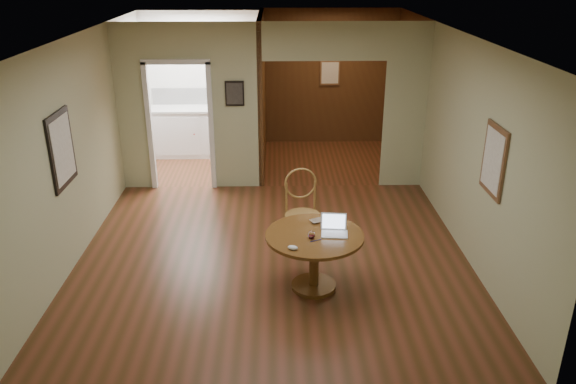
{
  "coord_description": "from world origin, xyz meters",
  "views": [
    {
      "loc": [
        0.05,
        -6.35,
        3.58
      ],
      "look_at": [
        0.19,
        -0.2,
        1.01
      ],
      "focal_mm": 35.0,
      "sensor_mm": 36.0,
      "label": 1
    }
  ],
  "objects_px": {
    "chair": "(302,206)",
    "closed_laptop": "(324,221)",
    "dining_table": "(314,248)",
    "open_laptop": "(334,228)"
  },
  "relations": [
    {
      "from": "chair",
      "to": "closed_laptop",
      "type": "distance_m",
      "value": 0.72
    },
    {
      "from": "chair",
      "to": "open_laptop",
      "type": "bearing_deg",
      "value": -79.14
    },
    {
      "from": "dining_table",
      "to": "open_laptop",
      "type": "distance_m",
      "value": 0.33
    },
    {
      "from": "chair",
      "to": "dining_table",
      "type": "bearing_deg",
      "value": -92.2
    },
    {
      "from": "chair",
      "to": "open_laptop",
      "type": "xyz_separation_m",
      "value": [
        0.32,
        -0.95,
        0.15
      ]
    },
    {
      "from": "dining_table",
      "to": "closed_laptop",
      "type": "relative_size",
      "value": 3.74
    },
    {
      "from": "chair",
      "to": "open_laptop",
      "type": "distance_m",
      "value": 1.01
    },
    {
      "from": "chair",
      "to": "closed_laptop",
      "type": "relative_size",
      "value": 3.67
    },
    {
      "from": "open_laptop",
      "to": "closed_laptop",
      "type": "distance_m",
      "value": 0.29
    },
    {
      "from": "dining_table",
      "to": "open_laptop",
      "type": "bearing_deg",
      "value": 10.27
    }
  ]
}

